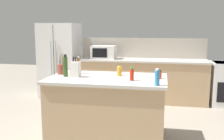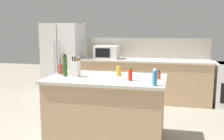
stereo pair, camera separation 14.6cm
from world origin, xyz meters
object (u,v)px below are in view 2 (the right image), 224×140
object	(u,v)px
honey_jar	(119,71)
dish_soap_bottle	(155,78)
spice_jar_paprika	(159,75)
knife_block	(75,69)
refrigerator	(64,60)
microwave	(107,52)
hot_sauce_bottle	(130,75)
utensil_crock	(62,68)
pepper_grinder	(79,65)
olive_oil_bottle	(65,66)

from	to	relation	value
honey_jar	dish_soap_bottle	xyz separation A→B (m)	(0.56, -0.54, 0.03)
honey_jar	spice_jar_paprika	distance (m)	0.60
knife_block	dish_soap_bottle	bearing A→B (deg)	-10.99
refrigerator	dish_soap_bottle	bearing A→B (deg)	-48.50
microwave	knife_block	distance (m)	2.25
microwave	hot_sauce_bottle	size ratio (longest dim) A/B	3.06
knife_block	spice_jar_paprika	world-z (taller)	knife_block
knife_block	hot_sauce_bottle	distance (m)	0.83
microwave	utensil_crock	xyz separation A→B (m)	(-0.19, -2.07, -0.06)
knife_block	pepper_grinder	xyz separation A→B (m)	(-0.04, 0.28, 0.01)
refrigerator	hot_sauce_bottle	bearing A→B (deg)	-50.24
knife_block	utensil_crock	xyz separation A→B (m)	(-0.28, 0.17, -0.03)
pepper_grinder	refrigerator	bearing A→B (deg)	119.24
utensil_crock	honey_jar	bearing A→B (deg)	1.09
microwave	pepper_grinder	size ratio (longest dim) A/B	2.02
spice_jar_paprika	utensil_crock	bearing A→B (deg)	176.46
refrigerator	honey_jar	distance (m)	2.76
refrigerator	pepper_grinder	distance (m)	2.32
spice_jar_paprika	pepper_grinder	bearing A→B (deg)	171.03
honey_jar	hot_sauce_bottle	xyz separation A→B (m)	(0.22, -0.30, 0.01)
utensil_crock	pepper_grinder	size ratio (longest dim) A/B	1.21
pepper_grinder	hot_sauce_bottle	size ratio (longest dim) A/B	1.51
knife_block	honey_jar	world-z (taller)	knife_block
knife_block	honey_jar	xyz separation A→B (m)	(0.61, 0.19, -0.04)
refrigerator	knife_block	distance (m)	2.58
refrigerator	utensil_crock	size ratio (longest dim) A/B	5.43
utensil_crock	honey_jar	xyz separation A→B (m)	(0.89, 0.02, -0.01)
knife_block	microwave	bearing A→B (deg)	97.99
utensil_crock	dish_soap_bottle	xyz separation A→B (m)	(1.45, -0.52, 0.02)
utensil_crock	spice_jar_paprika	world-z (taller)	utensil_crock
pepper_grinder	honey_jar	bearing A→B (deg)	-7.59
microwave	spice_jar_paprika	size ratio (longest dim) A/B	4.32
utensil_crock	pepper_grinder	xyz separation A→B (m)	(0.24, 0.10, 0.04)
knife_block	pepper_grinder	bearing A→B (deg)	104.22
pepper_grinder	dish_soap_bottle	bearing A→B (deg)	-27.35
spice_jar_paprika	pepper_grinder	distance (m)	1.25
microwave	hot_sauce_bottle	world-z (taller)	microwave
microwave	dish_soap_bottle	size ratio (longest dim) A/B	2.53
honey_jar	dish_soap_bottle	world-z (taller)	dish_soap_bottle
honey_jar	microwave	bearing A→B (deg)	108.84
microwave	honey_jar	world-z (taller)	microwave
microwave	knife_block	bearing A→B (deg)	-87.63
refrigerator	microwave	world-z (taller)	refrigerator
hot_sauce_bottle	olive_oil_bottle	bearing A→B (deg)	173.77
knife_block	dish_soap_bottle	xyz separation A→B (m)	(1.17, -0.35, -0.01)
refrigerator	dish_soap_bottle	size ratio (longest dim) A/B	8.26
refrigerator	spice_jar_paprika	size ratio (longest dim) A/B	14.08
knife_block	refrigerator	bearing A→B (deg)	122.66
dish_soap_bottle	pepper_grinder	size ratio (longest dim) A/B	0.80
knife_block	olive_oil_bottle	world-z (taller)	olive_oil_bottle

